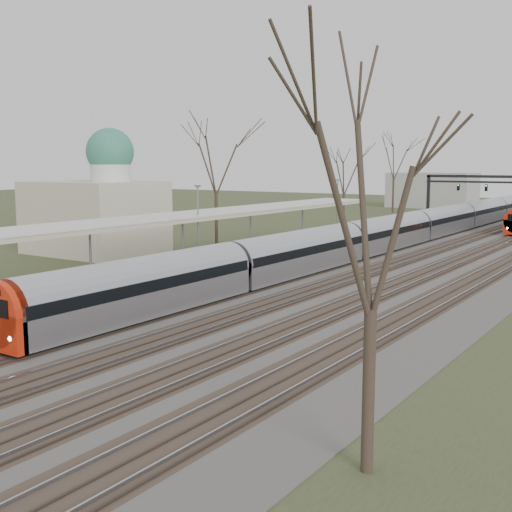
# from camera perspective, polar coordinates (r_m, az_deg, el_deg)

# --- Properties ---
(track_bed) EXTENTS (24.00, 160.00, 0.22)m
(track_bed) POSITION_cam_1_polar(r_m,az_deg,el_deg) (57.19, 14.76, 0.50)
(track_bed) COLOR #474442
(track_bed) RESTS_ON ground
(platform) EXTENTS (3.50, 69.00, 1.00)m
(platform) POSITION_cam_1_polar(r_m,az_deg,el_deg) (46.17, -3.67, -0.46)
(platform) COLOR #9E9B93
(platform) RESTS_ON ground
(canopy) EXTENTS (4.10, 50.00, 3.11)m
(canopy) POSITION_cam_1_polar(r_m,az_deg,el_deg) (42.32, -7.47, 3.38)
(canopy) COLOR slate
(canopy) RESTS_ON platform
(dome_building) EXTENTS (10.00, 8.00, 10.30)m
(dome_building) POSITION_cam_1_polar(r_m,az_deg,el_deg) (54.80, -13.93, 4.06)
(dome_building) COLOR beige
(dome_building) RESTS_ON ground
(signal_gantry) EXTENTS (21.00, 0.59, 6.08)m
(signal_gantry) POSITION_cam_1_polar(r_m,az_deg,el_deg) (85.63, 21.65, 5.90)
(signal_gantry) COLOR black
(signal_gantry) RESTS_ON ground
(tree_west_far) EXTENTS (5.50, 5.50, 11.33)m
(tree_west_far) POSITION_cam_1_polar(r_m,az_deg,el_deg) (58.82, -3.60, 8.73)
(tree_west_far) COLOR #2D231C
(tree_west_far) RESTS_ON ground
(tree_east_near) EXTENTS (4.50, 4.50, 9.27)m
(tree_east_near) POSITION_cam_1_polar(r_m,az_deg,el_deg) (14.82, 10.40, 4.80)
(tree_east_near) COLOR #2D231C
(tree_east_near) RESTS_ON ground
(train_near) EXTENTS (2.62, 90.21, 3.05)m
(train_near) POSITION_cam_1_polar(r_m,az_deg,el_deg) (63.02, 14.08, 2.51)
(train_near) COLOR #B5B8C0
(train_near) RESTS_ON ground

